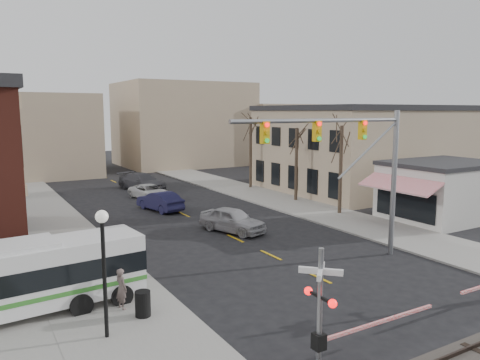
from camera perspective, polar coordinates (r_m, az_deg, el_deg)
name	(u,v)px	position (r m, az deg, el deg)	size (l,w,h in m)	color
ground	(346,291)	(22.00, 12.81, -13.02)	(160.00, 160.00, 0.00)	black
sidewalk_west	(49,223)	(35.99, -22.21, -4.90)	(5.00, 60.00, 0.12)	gray
sidewalk_east	(271,198)	(42.83, 3.79, -2.23)	(5.00, 60.00, 0.12)	gray
tan_building	(371,147)	(50.35, 15.73, 3.88)	(20.30, 15.30, 8.50)	tan
awning_shop	(442,190)	(37.66, 23.46, -1.14)	(9.74, 6.20, 4.30)	beige
tree_east_a	(341,170)	(36.71, 12.18, 1.24)	(0.28, 0.28, 6.75)	#382B21
tree_east_b	(296,165)	(41.50, 6.87, 1.87)	(0.28, 0.28, 6.30)	#382B21
tree_east_c	(251,153)	(48.14, 1.30, 3.36)	(0.28, 0.28, 7.20)	#382B21
traffic_signal_mast	(357,154)	(24.75, 14.03, 3.08)	(10.45, 0.30, 8.00)	gray
rr_crossing_west	(331,311)	(14.93, 10.98, -15.40)	(5.60, 1.36, 4.00)	gray
street_lamp	(103,248)	(16.75, -16.34, -7.94)	(0.44, 0.44, 4.53)	black
trash_bin	(143,304)	(18.96, -11.76, -14.54)	(0.60, 0.60, 1.00)	black
car_a	(233,220)	(31.07, -0.91, -4.88)	(1.92, 4.78, 1.63)	#9A9A9E
car_b	(160,201)	(38.22, -9.74, -2.55)	(1.63, 4.68, 1.54)	#18173A
car_c	(150,192)	(43.38, -10.96, -1.43)	(2.19, 4.76, 1.32)	silver
car_d	(142,182)	(48.55, -11.84, -0.19)	(2.37, 5.83, 1.69)	#444349
pedestrian_near	(121,289)	(19.69, -14.26, -12.70)	(0.61, 0.40, 1.66)	#645450
pedestrian_far	(62,258)	(24.67, -20.92, -8.83)	(0.74, 0.58, 1.52)	#2F3153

